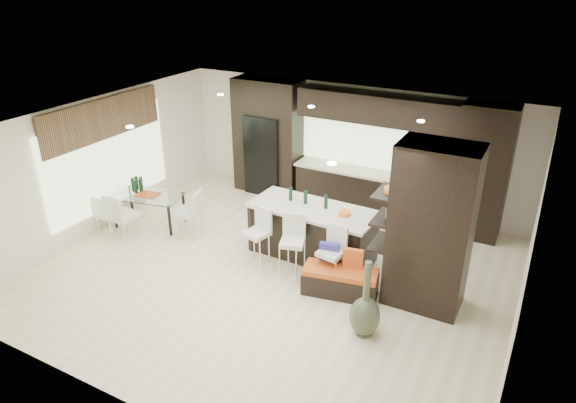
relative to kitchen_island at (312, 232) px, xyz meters
The scene contains 22 objects.
ground 1.08m from the kitchen_island, 112.34° to the right, with size 8.00×8.00×0.00m, color beige.
back_wall 2.77m from the kitchen_island, 97.95° to the left, with size 8.00×0.02×2.70m, color white.
left_wall 4.54m from the kitchen_island, 168.51° to the right, with size 0.02×7.00×2.70m, color white.
right_wall 3.84m from the kitchen_island, 13.72° to the right, with size 0.02×7.00×2.70m, color white.
ceiling 2.41m from the kitchen_island, 112.34° to the right, with size 8.00×7.00×0.02m, color white.
window_left 4.46m from the kitchen_island, behind, with size 0.04×3.20×1.90m, color #B2D199.
window_back 2.79m from the kitchen_island, 84.77° to the left, with size 3.40×0.04×1.20m, color #B2D199.
stone_accent 4.69m from the kitchen_island, behind, with size 0.08×3.00×0.80m, color brown.
ceiling_spots 2.31m from the kitchen_island, 119.77° to the right, with size 4.00×3.00×0.02m, color white.
back_cabinetry 2.44m from the kitchen_island, 86.61° to the left, with size 6.80×0.68×2.70m, color black.
refrigerator 3.21m from the kitchen_island, 135.41° to the left, with size 0.90×0.68×1.90m, color black.
partition_column 2.44m from the kitchen_island, 12.31° to the right, with size 1.20×0.80×2.70m, color black.
kitchen_island is the anchor object (origin of this frame).
stool_left 1.09m from the kitchen_island, 132.00° to the right, with size 0.40×0.40×0.90m, color silver.
stool_mid 0.81m from the kitchen_island, 90.00° to the right, with size 0.40×0.40×0.91m, color silver.
stool_right 1.09m from the kitchen_island, 47.99° to the right, with size 0.40×0.40×0.89m, color silver.
bench 1.37m from the kitchen_island, 44.18° to the right, with size 1.24×0.48×0.48m, color black.
floor_vase 2.41m from the kitchen_island, 45.62° to the right, with size 0.46×0.46×1.25m, color #404D37, non-canonical shape.
dining_table 3.59m from the kitchen_island, behind, with size 1.42×0.80×0.68m, color white.
chair_near 3.76m from the kitchen_island, 161.08° to the right, with size 0.49×0.49×0.91m, color silver.
chair_far 4.17m from the kitchen_island, 163.50° to the right, with size 0.43×0.43×0.79m, color silver.
chair_end 2.57m from the kitchen_island, 168.97° to the right, with size 0.49×0.49×0.90m, color silver.
Camera 1 is at (3.94, -6.77, 5.04)m, focal length 32.00 mm.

